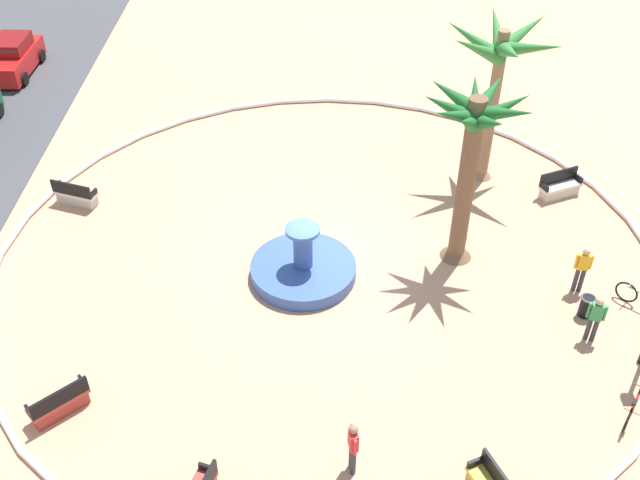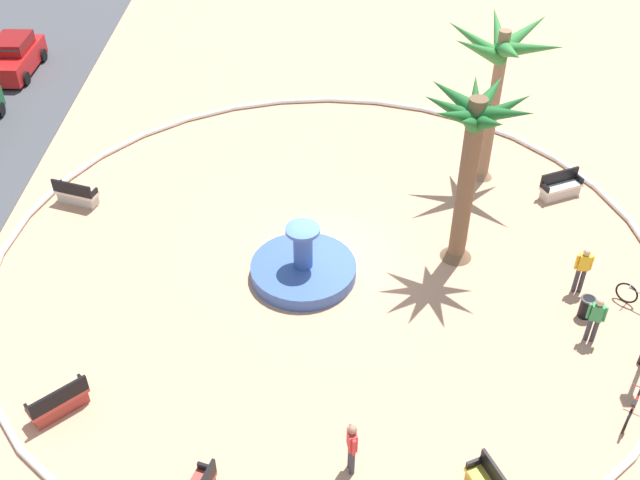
# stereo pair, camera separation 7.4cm
# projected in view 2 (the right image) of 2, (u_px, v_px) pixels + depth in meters

# --- Properties ---
(ground_plane) EXTENTS (80.00, 80.00, 0.00)m
(ground_plane) POSITION_uv_depth(u_px,v_px,m) (327.00, 259.00, 24.62)
(ground_plane) COLOR tan
(plaza_curb) EXTENTS (21.94, 21.94, 0.20)m
(plaza_curb) POSITION_uv_depth(u_px,v_px,m) (327.00, 256.00, 24.56)
(plaza_curb) COLOR silver
(plaza_curb) RESTS_ON ground
(fountain) EXTENTS (3.40, 3.40, 1.93)m
(fountain) POSITION_uv_depth(u_px,v_px,m) (303.00, 269.00, 23.79)
(fountain) COLOR #38569E
(fountain) RESTS_ON ground
(palm_tree_near_fountain) EXTENTS (3.27, 3.35, 6.13)m
(palm_tree_near_fountain) POSITION_uv_depth(u_px,v_px,m) (472.00, 141.00, 21.92)
(palm_tree_near_fountain) COLOR brown
(palm_tree_near_fountain) RESTS_ON ground
(palm_tree_by_curb) EXTENTS (4.33, 3.93, 6.14)m
(palm_tree_by_curb) POSITION_uv_depth(u_px,v_px,m) (500.00, 63.00, 25.46)
(palm_tree_by_curb) COLOR #8E6B4C
(palm_tree_by_curb) RESTS_ON ground
(bench_west) EXTENTS (1.09, 1.67, 1.00)m
(bench_west) POSITION_uv_depth(u_px,v_px,m) (560.00, 188.00, 27.20)
(bench_west) COLOR beige
(bench_west) RESTS_ON ground
(bench_southeast) EXTENTS (0.98, 1.68, 1.00)m
(bench_southeast) POSITION_uv_depth(u_px,v_px,m) (77.00, 195.00, 26.85)
(bench_southeast) COLOR beige
(bench_southeast) RESTS_ON ground
(bench_southwest) EXTENTS (1.44, 1.52, 1.00)m
(bench_southwest) POSITION_uv_depth(u_px,v_px,m) (59.00, 403.00, 19.50)
(bench_southwest) COLOR #B73D33
(bench_southwest) RESTS_ON ground
(trash_bin) EXTENTS (0.46, 0.46, 0.73)m
(trash_bin) POSITION_uv_depth(u_px,v_px,m) (586.00, 306.00, 22.29)
(trash_bin) COLOR black
(trash_bin) RESTS_ON ground
(bicycle_by_lamppost) EXTENTS (1.46, 1.00, 0.94)m
(bicycle_by_lamppost) POSITION_uv_depth(u_px,v_px,m) (633.00, 408.00, 19.34)
(bicycle_by_lamppost) COLOR black
(bicycle_by_lamppost) RESTS_ON ground
(person_cyclist_helmet) EXTENTS (0.30, 0.51, 1.62)m
(person_cyclist_helmet) POSITION_uv_depth(u_px,v_px,m) (595.00, 318.00, 21.19)
(person_cyclist_helmet) COLOR #33333D
(person_cyclist_helmet) RESTS_ON ground
(person_cyclist_photo) EXTENTS (0.22, 0.53, 1.70)m
(person_cyclist_photo) POSITION_uv_depth(u_px,v_px,m) (582.00, 268.00, 22.80)
(person_cyclist_photo) COLOR #33333D
(person_cyclist_photo) RESTS_ON ground
(person_pedestrian_stroll) EXTENTS (0.52, 0.26, 1.71)m
(person_pedestrian_stroll) POSITION_uv_depth(u_px,v_px,m) (352.00, 446.00, 17.73)
(person_pedestrian_stroll) COLOR #33333D
(person_pedestrian_stroll) RESTS_ON ground
(parked_car_rightmost) EXTENTS (4.03, 1.97, 1.67)m
(parked_car_rightmost) POSITION_uv_depth(u_px,v_px,m) (14.00, 57.00, 34.87)
(parked_car_rightmost) COLOR red
(parked_car_rightmost) RESTS_ON ground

